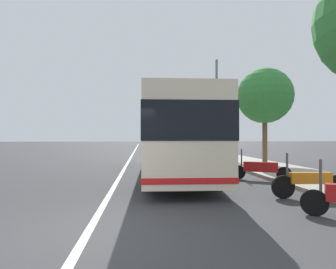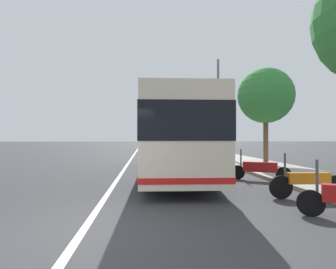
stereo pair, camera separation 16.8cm
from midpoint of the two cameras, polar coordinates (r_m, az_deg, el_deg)
ground_plane at (r=5.53m, az=-16.93°, el=-18.61°), size 220.00×220.00×0.00m
sidewalk_curb at (r=16.64m, az=18.64°, el=-6.21°), size 110.00×3.60×0.14m
lane_divider_line at (r=15.28m, az=-9.24°, el=-6.99°), size 110.00×0.16×0.01m
coach_bus at (r=12.91m, az=0.65°, el=-0.11°), size 11.71×2.90×3.22m
motorcycle_far_end at (r=8.87m, az=26.37°, el=-8.55°), size 0.29×2.21×1.27m
motorcycle_by_tree at (r=11.78m, az=17.84°, el=-6.62°), size 1.14×2.09×1.24m
car_far_distant at (r=36.80m, az=-3.76°, el=-2.16°), size 4.37×2.03×1.46m
car_oncoming at (r=30.79m, az=-2.31°, el=-2.54°), size 4.13×2.12×1.39m
roadside_tree_mid_block at (r=18.39m, az=18.80°, el=7.41°), size 3.39×3.39×5.97m
roadside_tree_far_block at (r=39.04m, az=3.56°, el=2.58°), size 3.08×3.08×5.44m
utility_pole at (r=25.92m, az=9.67°, el=5.35°), size 0.21×0.21×8.77m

